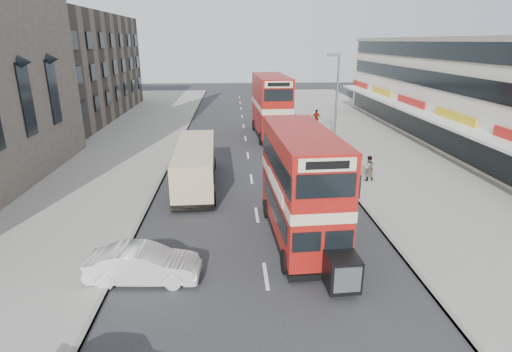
# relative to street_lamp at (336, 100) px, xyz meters

# --- Properties ---
(ground) EXTENTS (160.00, 160.00, 0.00)m
(ground) POSITION_rel_street_lamp_xyz_m (-6.52, -18.00, -4.78)
(ground) COLOR #28282B
(ground) RESTS_ON ground
(road_surface) EXTENTS (12.00, 90.00, 0.01)m
(road_surface) POSITION_rel_street_lamp_xyz_m (-6.52, 2.00, -4.78)
(road_surface) COLOR #28282B
(road_surface) RESTS_ON ground
(pavement_right) EXTENTS (12.00, 90.00, 0.15)m
(pavement_right) POSITION_rel_street_lamp_xyz_m (5.48, 2.00, -4.71)
(pavement_right) COLOR gray
(pavement_right) RESTS_ON ground
(pavement_left) EXTENTS (12.00, 90.00, 0.15)m
(pavement_left) POSITION_rel_street_lamp_xyz_m (-18.52, 2.00, -4.71)
(pavement_left) COLOR gray
(pavement_left) RESTS_ON ground
(kerb_left) EXTENTS (0.20, 90.00, 0.16)m
(kerb_left) POSITION_rel_street_lamp_xyz_m (-12.62, 2.00, -4.71)
(kerb_left) COLOR gray
(kerb_left) RESTS_ON ground
(kerb_right) EXTENTS (0.20, 90.00, 0.16)m
(kerb_right) POSITION_rel_street_lamp_xyz_m (-0.42, 2.00, -4.71)
(kerb_right) COLOR gray
(kerb_right) RESTS_ON ground
(brick_terrace) EXTENTS (14.00, 28.00, 12.00)m
(brick_terrace) POSITION_rel_street_lamp_xyz_m (-28.52, 20.00, 1.22)
(brick_terrace) COLOR #66594C
(brick_terrace) RESTS_ON ground
(commercial_row) EXTENTS (9.90, 46.20, 9.30)m
(commercial_row) POSITION_rel_street_lamp_xyz_m (13.42, 4.00, -0.09)
(commercial_row) COLOR beige
(commercial_row) RESTS_ON ground
(street_lamp) EXTENTS (1.00, 0.20, 8.12)m
(street_lamp) POSITION_rel_street_lamp_xyz_m (0.00, 0.00, 0.00)
(street_lamp) COLOR slate
(street_lamp) RESTS_ON ground
(bus_main) EXTENTS (2.95, 9.20, 5.04)m
(bus_main) POSITION_rel_street_lamp_xyz_m (-4.66, -12.83, -2.13)
(bus_main) COLOR black
(bus_main) RESTS_ON ground
(bus_second) EXTENTS (3.25, 10.32, 5.66)m
(bus_second) POSITION_rel_street_lamp_xyz_m (-3.97, 8.88, -1.80)
(bus_second) COLOR black
(bus_second) RESTS_ON ground
(coach) EXTENTS (2.73, 9.44, 2.48)m
(coach) POSITION_rel_street_lamp_xyz_m (-10.16, -5.05, -3.32)
(coach) COLOR black
(coach) RESTS_ON ground
(car_left_front) EXTENTS (4.42, 1.76, 1.43)m
(car_left_front) POSITION_rel_street_lamp_xyz_m (-11.31, -16.00, -4.07)
(car_left_front) COLOR silver
(car_left_front) RESTS_ON ground
(car_right_a) EXTENTS (4.77, 1.95, 1.38)m
(car_right_a) POSITION_rel_street_lamp_xyz_m (-1.68, -3.28, -4.09)
(car_right_a) COLOR #A61018
(car_right_a) RESTS_ON ground
(car_right_b) EXTENTS (4.38, 2.46, 1.16)m
(car_right_b) POSITION_rel_street_lamp_xyz_m (-1.13, 2.86, -4.21)
(car_right_b) COLOR #B86212
(car_right_b) RESTS_ON ground
(car_right_c) EXTENTS (3.71, 1.69, 1.23)m
(car_right_c) POSITION_rel_street_lamp_xyz_m (-1.57, 15.39, -4.17)
(car_right_c) COLOR #5582AB
(car_right_c) RESTS_ON ground
(pedestrian_near) EXTENTS (0.68, 0.51, 1.70)m
(pedestrian_near) POSITION_rel_street_lamp_xyz_m (1.15, -5.13, -3.78)
(pedestrian_near) COLOR gray
(pedestrian_near) RESTS_ON pavement_right
(pedestrian_far) EXTENTS (1.16, 0.65, 1.87)m
(pedestrian_far) POSITION_rel_street_lamp_xyz_m (1.22, 12.42, -3.70)
(pedestrian_far) COLOR gray
(pedestrian_far) RESTS_ON pavement_right
(cyclist) EXTENTS (0.85, 1.89, 2.30)m
(cyclist) POSITION_rel_street_lamp_xyz_m (-2.42, 1.87, -3.99)
(cyclist) COLOR gray
(cyclist) RESTS_ON ground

